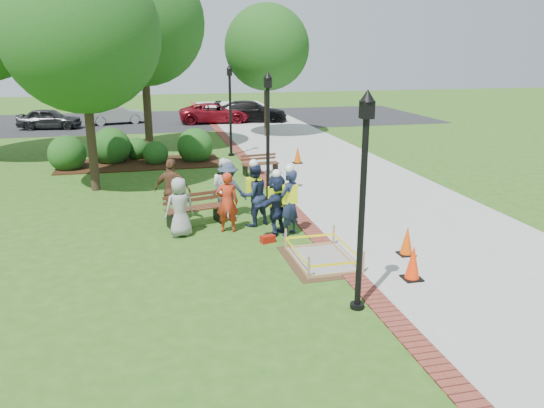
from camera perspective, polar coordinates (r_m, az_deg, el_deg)
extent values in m
plane|color=#285116|center=(13.10, -0.94, -5.79)|extent=(100.00, 100.00, 0.00)
cube|color=#9E9E99|center=(23.65, 5.78, 4.25)|extent=(6.00, 60.00, 0.02)
cube|color=maroon|center=(22.82, -1.98, 3.89)|extent=(0.50, 60.00, 0.03)
cube|color=#381E0F|center=(24.36, -13.98, 4.23)|extent=(7.00, 3.00, 0.05)
cube|color=black|center=(39.25, -9.45, 8.93)|extent=(36.00, 12.00, 0.01)
cube|color=#47331E|center=(12.97, 5.39, -6.07)|extent=(1.74, 2.33, 0.01)
cube|color=gray|center=(12.96, 5.39, -6.01)|extent=(1.23, 1.82, 0.04)
cube|color=tan|center=(12.96, 5.40, -5.93)|extent=(1.35, 1.94, 0.08)
cube|color=tan|center=(12.87, 5.42, -4.96)|extent=(1.38, 1.97, 0.55)
cube|color=yellow|center=(12.86, 5.43, -4.85)|extent=(1.33, 1.92, 0.06)
cube|color=brown|center=(15.45, -8.36, -0.46)|extent=(1.74, 0.92, 0.04)
cube|color=brown|center=(15.62, -8.75, 0.69)|extent=(1.62, 0.49, 0.27)
cube|color=black|center=(15.53, -8.32, -1.41)|extent=(1.61, 0.94, 0.49)
cube|color=brown|center=(21.54, -1.26, 4.37)|extent=(1.55, 0.64, 0.04)
cube|color=brown|center=(21.72, -1.48, 5.09)|extent=(1.50, 0.24, 0.24)
cube|color=black|center=(21.59, -1.26, 3.74)|extent=(1.42, 0.68, 0.44)
cube|color=black|center=(12.29, 14.79, -7.77)|extent=(0.41, 0.41, 0.05)
cone|color=#FF3708|center=(12.13, 14.93, -6.00)|extent=(0.33, 0.33, 0.76)
cube|color=black|center=(13.65, 14.21, -5.26)|extent=(0.39, 0.39, 0.05)
cone|color=#E74B07|center=(13.51, 14.32, -3.75)|extent=(0.31, 0.31, 0.72)
cube|color=black|center=(23.80, 2.76, 4.43)|extent=(0.40, 0.40, 0.05)
cone|color=#DC5206|center=(23.72, 2.77, 5.38)|extent=(0.32, 0.32, 0.75)
cube|color=#97150B|center=(14.06, -0.46, -3.79)|extent=(0.42, 0.30, 0.19)
cylinder|color=black|center=(10.11, 9.61, -1.36)|extent=(0.12, 0.12, 3.80)
cube|color=black|center=(9.70, 10.18, 9.97)|extent=(0.22, 0.22, 0.32)
cone|color=black|center=(9.67, 10.25, 11.44)|extent=(0.28, 0.28, 0.22)
cylinder|color=black|center=(10.81, 9.14, -10.75)|extent=(0.28, 0.28, 0.10)
cylinder|color=black|center=(17.55, -0.45, 6.39)|extent=(0.12, 0.12, 3.80)
cube|color=black|center=(17.31, -0.46, 12.93)|extent=(0.22, 0.22, 0.32)
cone|color=black|center=(17.30, -0.46, 13.75)|extent=(0.28, 0.28, 0.22)
cylinder|color=black|center=(17.96, -0.43, 0.57)|extent=(0.28, 0.28, 0.10)
cylinder|color=black|center=(25.33, -4.50, 9.43)|extent=(0.12, 0.12, 3.80)
cube|color=black|center=(25.17, -4.60, 13.95)|extent=(0.22, 0.22, 0.32)
cone|color=black|center=(25.16, -4.61, 14.52)|extent=(0.28, 0.28, 0.22)
cylinder|color=black|center=(25.62, -4.40, 5.32)|extent=(0.28, 0.28, 0.10)
cylinder|color=#3D2D1E|center=(19.89, -18.96, 7.67)|extent=(0.32, 0.32, 4.46)
sphere|color=#194614|center=(19.71, -19.84, 16.85)|extent=(5.31, 5.31, 5.31)
cylinder|color=#3D2D1E|center=(27.18, -13.32, 10.85)|extent=(0.38, 0.38, 5.05)
sphere|color=#194614|center=(27.10, -13.84, 18.46)|extent=(5.95, 5.95, 5.95)
cylinder|color=#3D2D1E|center=(31.18, -0.55, 11.07)|extent=(0.33, 0.33, 4.12)
sphere|color=#194614|center=(31.05, -0.57, 16.49)|extent=(4.79, 4.79, 4.79)
sphere|color=#194614|center=(24.21, -21.02, 3.50)|extent=(1.57, 1.57, 1.57)
sphere|color=#194614|center=(25.01, -16.78, 4.28)|extent=(1.73, 1.73, 1.73)
sphere|color=#194614|center=(24.27, -12.34, 4.25)|extent=(1.11, 1.11, 1.11)
sphere|color=#194614|center=(24.61, -8.19, 4.62)|extent=(1.62, 1.62, 1.62)
sphere|color=#194614|center=(25.56, -14.26, 4.72)|extent=(1.07, 1.07, 1.07)
imported|color=gray|center=(14.54, -9.89, -0.35)|extent=(0.58, 0.44, 1.64)
imported|color=#B82D15|center=(14.72, -4.84, 0.19)|extent=(0.60, 0.45, 1.70)
imported|color=white|center=(16.10, -5.09, 1.79)|extent=(0.65, 0.69, 1.81)
imported|color=brown|center=(15.80, -10.66, 1.42)|extent=(0.71, 0.59, 1.89)
imported|color=#2C384E|center=(16.01, -4.73, 1.49)|extent=(0.61, 0.48, 1.68)
imported|color=#1B2F47|center=(14.47, 0.48, -0.08)|extent=(0.63, 0.62, 1.68)
cube|color=#C9DF12|center=(14.40, 0.48, 0.83)|extent=(0.42, 0.26, 0.52)
sphere|color=white|center=(14.25, 0.49, 3.26)|extent=(0.25, 0.25, 0.25)
imported|color=#1C2549|center=(14.40, 1.86, 0.14)|extent=(0.69, 0.66, 1.84)
cube|color=#C9DF12|center=(14.33, 1.87, 1.14)|extent=(0.42, 0.26, 0.52)
sphere|color=white|center=(14.16, 1.89, 3.81)|extent=(0.25, 0.25, 0.25)
imported|color=#161639|center=(15.19, -1.97, 0.94)|extent=(0.67, 0.55, 1.80)
cube|color=#C9DF12|center=(15.13, -1.98, 1.88)|extent=(0.42, 0.26, 0.52)
sphere|color=white|center=(14.97, -2.00, 4.36)|extent=(0.25, 0.25, 0.25)
imported|color=#27272A|center=(37.04, -22.71, 7.45)|extent=(2.46, 4.60, 1.43)
imported|color=#B4B4B9|center=(38.09, -16.33, 8.27)|extent=(2.83, 4.58, 1.39)
imported|color=maroon|center=(37.34, -6.11, 8.67)|extent=(2.14, 4.62, 1.48)
imported|color=black|center=(37.75, -2.25, 8.84)|extent=(3.15, 5.20, 1.58)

